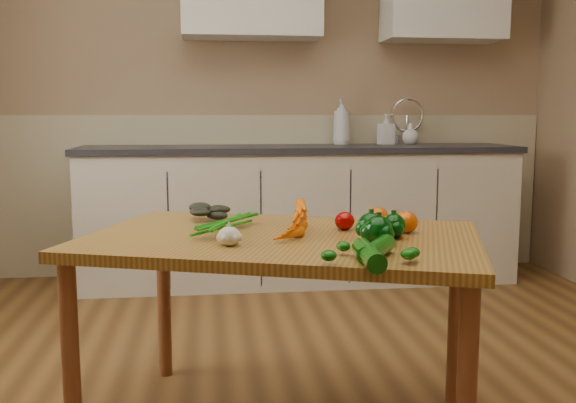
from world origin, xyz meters
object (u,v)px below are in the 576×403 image
Objects in this scene: carrot_bunch at (274,224)px; zucchini_b at (369,255)px; soap_bottle_a at (342,121)px; garlic_bulb at (229,236)px; pepper_b at (394,226)px; tomato_a at (345,221)px; table at (283,257)px; soap_bottle_b at (386,129)px; pepper_c at (378,231)px; zucchini_a at (377,249)px; tomato_b at (378,217)px; tomato_c at (406,222)px; soap_bottle_c at (410,134)px; pepper_a at (371,227)px; leafy_greens at (204,208)px.

carrot_bunch reaches higher than zucchini_b.
soap_bottle_a reaches higher than garlic_bulb.
tomato_a is at bearing 127.62° from pepper_b.
soap_bottle_b is at bearing 85.40° from table.
zucchini_b is (-0.18, -0.36, -0.01)m from pepper_b.
pepper_c is at bearing -80.46° from tomato_a.
tomato_b is at bearing 74.83° from zucchini_a.
pepper_b is 1.01× the size of tomato_b.
tomato_c is 0.41× the size of zucchini_a.
pepper_b reaches higher than garlic_bulb.
tomato_b reaches higher than zucchini_a.
tomato_a is at bearing 27.83° from carrot_bunch.
soap_bottle_a is at bearing 80.86° from pepper_c.
soap_bottle_c is 1.78× the size of tomato_c.
soap_bottle_a is at bearing 70.28° from garlic_bulb.
garlic_bulb is at bearing 82.78° from soap_bottle_a.
soap_bottle_b is 0.96× the size of zucchini_b.
pepper_c is at bearing 74.02° from zucchini_a.
tomato_c is at bearing 96.35° from soap_bottle_a.
tomato_b is (0.55, 0.27, 0.01)m from garlic_bulb.
carrot_bunch is 0.24m from garlic_bulb.
soap_bottle_a is 1.57× the size of zucchini_a.
tomato_b is (0.09, 0.24, -0.01)m from pepper_a.
pepper_c is 0.25m from tomato_c.
garlic_bulb is at bearing 145.17° from soap_bottle_b.
leafy_greens reaches higher than pepper_c.
tomato_c is (-0.55, -2.20, -0.27)m from soap_bottle_b.
pepper_c reaches higher than tomato_a.
leafy_greens is 2.09× the size of pepper_a.
zucchini_a is (-0.75, -2.57, -0.28)m from soap_bottle_b.
pepper_c is 0.28m from tomato_a.
soap_bottle_b reaches higher than zucchini_a.
zucchini_b is at bearing -47.61° from carrot_bunch.
pepper_a is at bearing -109.93° from tomato_b.
soap_bottle_a is 2.27m from tomato_c.
soap_bottle_b is 2.55× the size of tomato_c.
pepper_a reaches higher than tomato_c.
table is 0.51m from zucchini_b.
soap_bottle_c is (1.14, 2.15, 0.35)m from table.
leafy_greens is at bearing 98.99° from garlic_bulb.
pepper_b reaches higher than tomato_b.
soap_bottle_c reaches higher than garlic_bulb.
table is 2.46m from soap_bottle_c.
tomato_b reaches higher than tomato_a.
zucchini_b is (-0.09, -0.25, -0.02)m from pepper_c.
leafy_greens reaches higher than tomato_b.
zucchini_b is (0.37, -0.31, -0.00)m from garlic_bulb.
soap_bottle_a is 2.48m from pepper_c.
tomato_b is at bearing 26.30° from garlic_bulb.
pepper_a reaches higher than zucchini_a.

